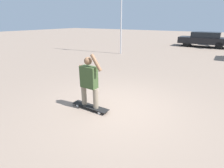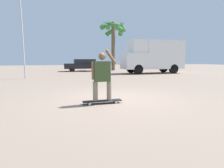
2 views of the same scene
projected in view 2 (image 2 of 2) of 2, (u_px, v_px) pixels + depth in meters
ground_plane at (117, 99)px, 5.72m from camera, size 80.00×80.00×0.00m
skateboard at (102, 101)px, 5.11m from camera, size 1.14×0.25×0.09m
person_skateboarder at (102, 74)px, 5.00m from camera, size 0.73×0.22×1.49m
camper_van at (154, 56)px, 16.68m from camera, size 5.82×2.02×3.07m
parked_car_black at (84, 65)px, 19.85m from camera, size 4.29×1.77×1.35m
palm_tree_near_van at (113, 30)px, 21.05m from camera, size 3.45×3.45×6.01m
flagpole at (22, 9)px, 11.17m from camera, size 1.15×0.12×8.02m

